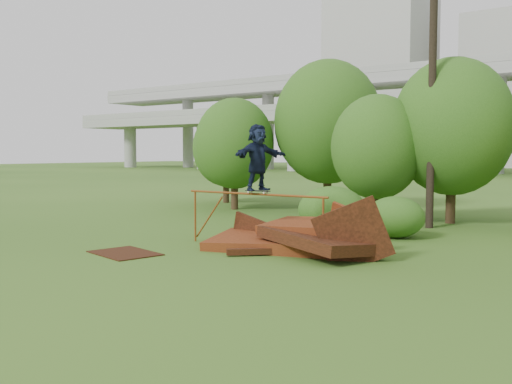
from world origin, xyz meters
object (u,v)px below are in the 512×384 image
Objects in this scene: scrap_pile at (297,239)px; flat_plate at (125,253)px; skater at (258,157)px; utility_pole at (432,75)px.

scrap_pile is 3.02× the size of flat_plate.
skater is at bearing -165.14° from scrap_pile.
scrap_pile is at bearing -59.65° from skater.
utility_pole is (1.34, 7.08, 5.26)m from scrap_pile.
utility_pole is at bearing 64.24° from flat_plate.
skater is 4.61m from flat_plate.
utility_pole is at bearing -3.18° from skater.
scrap_pile is 2.60m from skater.
scrap_pile is 8.93m from utility_pole.
scrap_pile is at bearing -100.68° from utility_pole.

